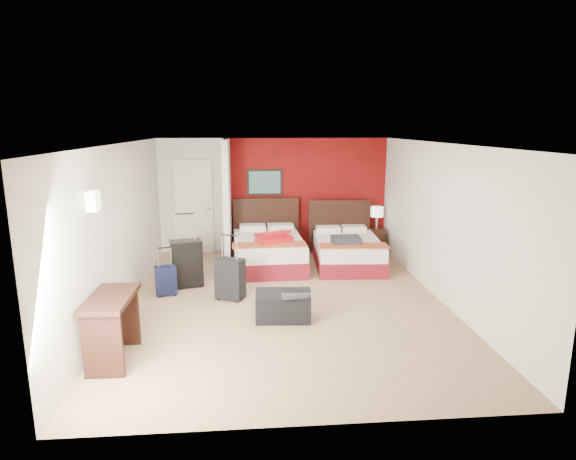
{
  "coord_description": "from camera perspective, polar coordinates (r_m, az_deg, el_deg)",
  "views": [
    {
      "loc": [
        -0.56,
        -7.21,
        2.77
      ],
      "look_at": [
        0.11,
        0.8,
        1.0
      ],
      "focal_mm": 29.74,
      "sensor_mm": 36.0,
      "label": 1
    }
  ],
  "objects": [
    {
      "name": "ground",
      "position": [
        7.74,
        -0.34,
        -8.54
      ],
      "size": [
        6.5,
        6.5,
        0.0
      ],
      "primitive_type": "plane",
      "color": "tan",
      "rests_on": "ground"
    },
    {
      "name": "partition_wall",
      "position": [
        9.94,
        -7.29,
        3.53
      ],
      "size": [
        0.12,
        1.2,
        2.5
      ],
      "primitive_type": "cube",
      "color": "silver",
      "rests_on": "ground"
    },
    {
      "name": "suitcase_charcoal",
      "position": [
        7.79,
        -6.92,
        -5.98
      ],
      "size": [
        0.51,
        0.42,
        0.64
      ],
      "primitive_type": "cube",
      "rotation": [
        0.0,
        0.0,
        -0.42
      ],
      "color": "black",
      "rests_on": "ground"
    },
    {
      "name": "bed_left",
      "position": [
        9.52,
        -2.38,
        -2.68
      ],
      "size": [
        1.43,
        1.99,
        0.58
      ],
      "primitive_type": "cube",
      "rotation": [
        0.0,
        0.0,
        0.04
      ],
      "color": "silver",
      "rests_on": "ground"
    },
    {
      "name": "nightstand",
      "position": [
        10.74,
        10.45,
        -1.26
      ],
      "size": [
        0.41,
        0.41,
        0.54
      ],
      "primitive_type": "cube",
      "rotation": [
        0.0,
        0.0,
        -0.07
      ],
      "color": "black",
      "rests_on": "ground"
    },
    {
      "name": "suitcase_navy",
      "position": [
        8.19,
        -14.38,
        -6.02
      ],
      "size": [
        0.38,
        0.28,
        0.47
      ],
      "primitive_type": "cube",
      "rotation": [
        0.0,
        0.0,
        0.25
      ],
      "color": "black",
      "rests_on": "ground"
    },
    {
      "name": "red_accent_panel",
      "position": [
        10.63,
        2.34,
        4.19
      ],
      "size": [
        3.5,
        0.04,
        2.5
      ],
      "primitive_type": "cube",
      "color": "maroon",
      "rests_on": "ground"
    },
    {
      "name": "jacket_draped",
      "position": [
        6.87,
        0.72,
        -7.54
      ],
      "size": [
        0.46,
        0.41,
        0.05
      ],
      "primitive_type": "cube",
      "rotation": [
        0.0,
        0.0,
        0.18
      ],
      "color": "#39383E",
      "rests_on": "duffel_bag"
    },
    {
      "name": "bed_right",
      "position": [
        9.64,
        7.12,
        -2.7
      ],
      "size": [
        1.37,
        1.88,
        0.54
      ],
      "primitive_type": "cube",
      "rotation": [
        0.0,
        0.0,
        -0.06
      ],
      "color": "silver",
      "rests_on": "ground"
    },
    {
      "name": "table_lamp",
      "position": [
        10.63,
        10.56,
        1.43
      ],
      "size": [
        0.28,
        0.28,
        0.49
      ],
      "primitive_type": "cylinder",
      "rotation": [
        0.0,
        0.0,
        -0.03
      ],
      "color": "silver",
      "rests_on": "nightstand"
    },
    {
      "name": "entry_door",
      "position": [
        10.62,
        -11.18,
        2.73
      ],
      "size": [
        0.82,
        0.06,
        2.05
      ],
      "primitive_type": "cube",
      "color": "silver",
      "rests_on": "ground"
    },
    {
      "name": "jacket_bundle",
      "position": [
        9.25,
        6.95,
        -1.19
      ],
      "size": [
        0.54,
        0.44,
        0.13
      ],
      "primitive_type": "cube",
      "rotation": [
        0.0,
        0.0,
        -0.01
      ],
      "color": "#323236",
      "rests_on": "bed_right"
    },
    {
      "name": "suitcase_black",
      "position": [
        8.49,
        -12.01,
        -4.07
      ],
      "size": [
        0.59,
        0.44,
        0.8
      ],
      "primitive_type": "cube",
      "rotation": [
        0.0,
        0.0,
        0.22
      ],
      "color": "black",
      "rests_on": "ground"
    },
    {
      "name": "desk",
      "position": [
        6.15,
        -20.23,
        -10.99
      ],
      "size": [
        0.51,
        0.99,
        0.81
      ],
      "primitive_type": "cube",
      "rotation": [
        0.0,
        0.0,
        -0.02
      ],
      "color": "black",
      "rests_on": "ground"
    },
    {
      "name": "red_suitcase_open",
      "position": [
        9.35,
        -1.76,
        -0.78
      ],
      "size": [
        0.94,
        1.06,
        0.11
      ],
      "primitive_type": "cube",
      "rotation": [
        0.0,
        0.0,
        0.42
      ],
      "color": "red",
      "rests_on": "bed_left"
    },
    {
      "name": "room_walls",
      "position": [
        8.8,
        -10.24,
        2.32
      ],
      "size": [
        5.02,
        6.52,
        2.5
      ],
      "color": "silver",
      "rests_on": "ground"
    },
    {
      "name": "duffel_bag",
      "position": [
        6.98,
        -0.57,
        -9.18
      ],
      "size": [
        0.81,
        0.47,
        0.4
      ],
      "primitive_type": "cube",
      "rotation": [
        0.0,
        0.0,
        -0.07
      ],
      "color": "black",
      "rests_on": "ground"
    }
  ]
}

